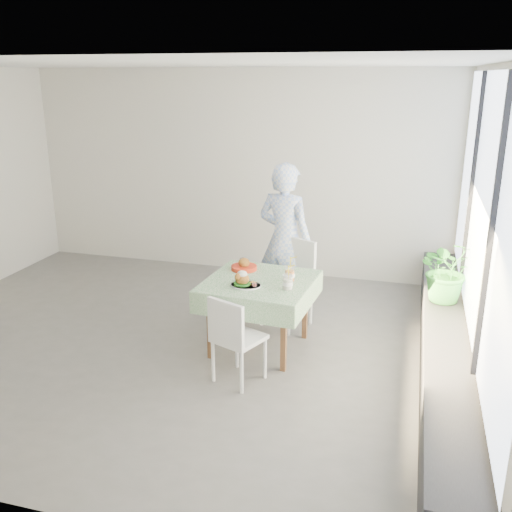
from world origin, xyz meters
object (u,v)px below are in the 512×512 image
(juice_cup_orange, at_px, (290,274))
(main_dish, at_px, (244,281))
(cafe_table, at_px, (259,306))
(potted_plant, at_px, (448,270))
(chair_near, at_px, (238,355))
(diner, at_px, (285,240))
(chair_far, at_px, (287,299))

(juice_cup_orange, bearing_deg, main_dish, -146.77)
(cafe_table, distance_m, potted_plant, 1.94)
(cafe_table, bearing_deg, main_dish, -117.07)
(cafe_table, relative_size, potted_plant, 1.69)
(chair_near, relative_size, juice_cup_orange, 2.79)
(chair_near, height_order, potted_plant, potted_plant)
(main_dish, bearing_deg, diner, 83.02)
(juice_cup_orange, distance_m, potted_plant, 1.60)
(main_dish, bearing_deg, chair_near, -79.46)
(cafe_table, xyz_separation_m, juice_cup_orange, (0.30, 0.06, 0.35))
(diner, height_order, potted_plant, diner)
(cafe_table, relative_size, juice_cup_orange, 3.71)
(cafe_table, distance_m, juice_cup_orange, 0.46)
(chair_far, height_order, main_dish, chair_far)
(chair_far, distance_m, diner, 0.68)
(chair_near, distance_m, potted_plant, 2.30)
(diner, distance_m, potted_plant, 1.82)
(main_dish, bearing_deg, potted_plant, 22.00)
(main_dish, xyz_separation_m, potted_plant, (1.92, 0.77, 0.04))
(diner, bearing_deg, main_dish, 98.24)
(chair_far, distance_m, potted_plant, 1.75)
(chair_near, bearing_deg, juice_cup_orange, 68.08)
(juice_cup_orange, height_order, potted_plant, potted_plant)
(diner, height_order, juice_cup_orange, diner)
(main_dish, xyz_separation_m, juice_cup_orange, (0.40, 0.26, 0.02))
(chair_far, bearing_deg, diner, 109.90)
(juice_cup_orange, bearing_deg, potted_plant, 18.70)
(potted_plant, bearing_deg, juice_cup_orange, -161.30)
(chair_far, relative_size, chair_near, 1.16)
(diner, distance_m, juice_cup_orange, 0.93)
(cafe_table, distance_m, chair_near, 0.73)
(chair_near, relative_size, main_dish, 2.76)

